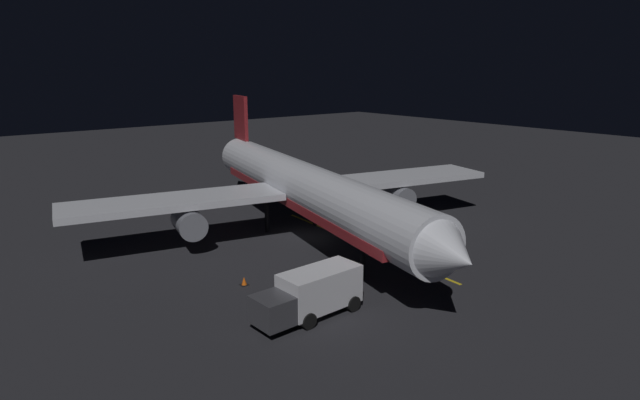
{
  "coord_description": "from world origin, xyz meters",
  "views": [
    {
      "loc": [
        25.21,
        33.14,
        13.45
      ],
      "look_at": [
        0.0,
        2.0,
        3.5
      ],
      "focal_mm": 30.08,
      "sensor_mm": 36.0,
      "label": 1
    }
  ],
  "objects": [
    {
      "name": "traffic_cone_near_left",
      "position": [
        -6.87,
        4.95,
        0.25
      ],
      "size": [
        0.5,
        0.5,
        0.55
      ],
      "color": "#EA590F",
      "rests_on": "ground_plane"
    },
    {
      "name": "traffic_cone_far",
      "position": [
        -8.96,
        2.21,
        0.25
      ],
      "size": [
        0.5,
        0.5,
        0.55
      ],
      "color": "#EA590F",
      "rests_on": "ground_plane"
    },
    {
      "name": "traffic_cone_near_right",
      "position": [
        9.0,
        5.45,
        0.25
      ],
      "size": [
        0.5,
        0.5,
        0.55
      ],
      "color": "#EA590F",
      "rests_on": "ground_plane"
    },
    {
      "name": "catering_truck",
      "position": [
        -11.05,
        -2.13,
        1.31
      ],
      "size": [
        4.37,
        6.75,
        2.55
      ],
      "color": "navy",
      "rests_on": "ground_plane"
    },
    {
      "name": "ground_crew_worker",
      "position": [
        -2.46,
        12.05,
        0.89
      ],
      "size": [
        0.4,
        0.4,
        1.74
      ],
      "color": "black",
      "rests_on": "ground_plane"
    },
    {
      "name": "apron_guide_stripe",
      "position": [
        -2.45,
        4.0,
        0.0
      ],
      "size": [
        1.63,
        20.25,
        0.01
      ],
      "primitive_type": "cube",
      "rotation": [
        0.0,
        0.0,
        -0.07
      ],
      "color": "gold",
      "rests_on": "ground_plane"
    },
    {
      "name": "traffic_cone_under_wing",
      "position": [
        -3.62,
        2.42,
        0.25
      ],
      "size": [
        0.5,
        0.5,
        0.55
      ],
      "color": "#EA590F",
      "rests_on": "ground_plane"
    },
    {
      "name": "airliner",
      "position": [
        -0.14,
        -0.6,
        4.05
      ],
      "size": [
        36.33,
        40.02,
        10.61
      ],
      "color": "silver",
      "rests_on": "ground_plane"
    },
    {
      "name": "ground_plane",
      "position": [
        0.0,
        0.0,
        -0.1
      ],
      "size": [
        180.0,
        180.0,
        0.2
      ],
      "primitive_type": "cube",
      "color": "#232327"
    },
    {
      "name": "baggage_truck",
      "position": [
        8.38,
        11.64,
        1.34
      ],
      "size": [
        6.53,
        2.43,
        2.62
      ],
      "color": "silver",
      "rests_on": "ground_plane"
    }
  ]
}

